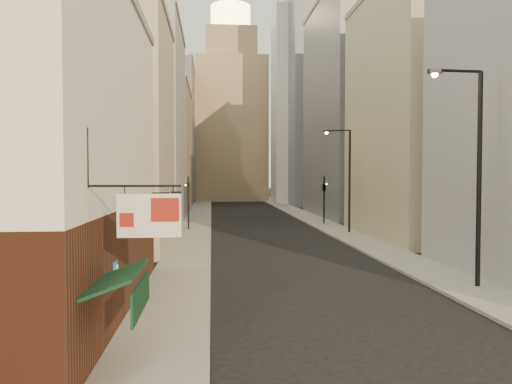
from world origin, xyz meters
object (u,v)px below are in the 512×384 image
(traffic_light_right, at_px, (324,187))
(streetlamp_mid, at_px, (347,174))
(streetlamp_near, at_px, (474,165))
(traffic_light_left, at_px, (188,192))
(clock_tower, at_px, (231,113))
(white_tower, at_px, (296,99))

(traffic_light_right, bearing_deg, streetlamp_mid, 110.14)
(streetlamp_near, height_order, traffic_light_right, streetlamp_near)
(traffic_light_left, bearing_deg, streetlamp_near, 124.68)
(clock_tower, relative_size, streetlamp_mid, 4.94)
(white_tower, height_order, traffic_light_right, white_tower)
(streetlamp_near, bearing_deg, white_tower, 84.50)
(streetlamp_near, relative_size, traffic_light_right, 1.97)
(white_tower, distance_m, traffic_light_left, 47.45)
(white_tower, bearing_deg, clock_tower, 128.16)
(white_tower, xyz_separation_m, streetlamp_mid, (-3.18, -45.11, -13.41))
(traffic_light_left, distance_m, traffic_light_right, 14.20)
(white_tower, distance_m, streetlamp_mid, 47.17)
(streetlamp_mid, relative_size, traffic_light_left, 1.82)
(clock_tower, distance_m, traffic_light_right, 53.89)
(clock_tower, height_order, streetlamp_near, clock_tower)
(clock_tower, height_order, streetlamp_mid, clock_tower)
(clock_tower, distance_m, white_tower, 17.83)
(clock_tower, relative_size, white_tower, 1.08)
(streetlamp_mid, bearing_deg, white_tower, 102.73)
(white_tower, distance_m, streetlamp_near, 67.66)
(streetlamp_near, distance_m, traffic_light_left, 28.37)
(clock_tower, xyz_separation_m, white_tower, (11.00, -14.00, 0.97))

